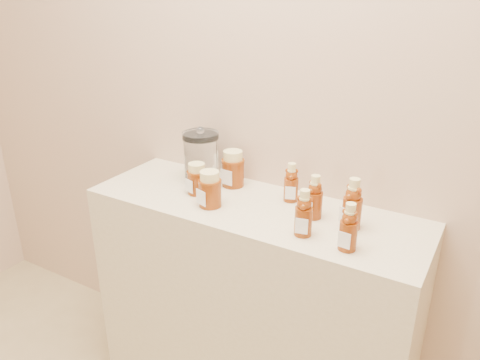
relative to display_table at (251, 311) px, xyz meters
The scene contains 11 objects.
wall_back 0.92m from the display_table, 90.00° to the left, with size 3.50×0.02×2.70m, color tan.
display_table is the anchor object (origin of this frame).
bear_bottle_back_left 0.55m from the display_table, 47.30° to the left, with size 0.05×0.05×0.16m, color #652508, non-canonical shape.
bear_bottle_back_mid 0.58m from the display_table, ahead, with size 0.06×0.06×0.17m, color #652508, non-canonical shape.
bear_bottle_back_right 0.64m from the display_table, ahead, with size 0.06×0.06×0.19m, color #652508, non-canonical shape.
bear_bottle_front_left 0.59m from the display_table, 23.24° to the right, with size 0.06×0.06×0.17m, color #652508, non-canonical shape.
bear_bottle_front_right 0.66m from the display_table, 16.69° to the right, with size 0.06×0.06×0.17m, color #652508, non-canonical shape.
honey_jar_left 0.56m from the display_table, behind, with size 0.07×0.07×0.12m, color #652508, non-canonical shape.
honey_jar_back 0.55m from the display_table, 142.20° to the left, with size 0.09×0.09×0.14m, color #652508, non-canonical shape.
honey_jar_front 0.53m from the display_table, 148.86° to the right, with size 0.08×0.08×0.13m, color #652508, non-canonical shape.
glass_canister 0.63m from the display_table, 161.88° to the left, with size 0.14×0.14×0.21m, color white, non-canonical shape.
Camera 1 is at (0.70, 0.27, 1.61)m, focal length 35.00 mm.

